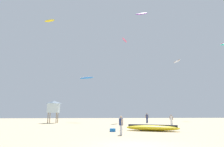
{
  "coord_description": "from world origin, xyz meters",
  "views": [
    {
      "loc": [
        -2.36,
        -11.3,
        1.84
      ],
      "look_at": [
        0.0,
        16.3,
        7.56
      ],
      "focal_mm": 30.69,
      "sensor_mm": 36.0,
      "label": 1
    }
  ],
  "objects_px": {
    "person_midground": "(171,119)",
    "kite_aloft_1": "(125,40)",
    "kite_aloft_3": "(50,21)",
    "kite_aloft_0": "(141,14)",
    "lifeguard_tower": "(54,106)",
    "kite_aloft_5": "(87,78)",
    "kite_grounded_near": "(152,128)",
    "person_foreground": "(121,124)",
    "person_left": "(147,117)",
    "kite_aloft_2": "(177,61)",
    "cooler_box": "(113,130)"
  },
  "relations": [
    {
      "from": "cooler_box",
      "to": "kite_aloft_3",
      "type": "height_order",
      "value": "kite_aloft_3"
    },
    {
      "from": "kite_aloft_1",
      "to": "kite_aloft_5",
      "type": "relative_size",
      "value": 0.9
    },
    {
      "from": "person_midground",
      "to": "kite_aloft_5",
      "type": "relative_size",
      "value": 0.43
    },
    {
      "from": "person_midground",
      "to": "kite_grounded_near",
      "type": "xyz_separation_m",
      "value": [
        -6.2,
        -10.27,
        -0.6
      ]
    },
    {
      "from": "kite_aloft_0",
      "to": "kite_aloft_3",
      "type": "xyz_separation_m",
      "value": [
        -22.03,
        10.82,
        2.93
      ]
    },
    {
      "from": "kite_aloft_1",
      "to": "kite_aloft_3",
      "type": "bearing_deg",
      "value": 170.48
    },
    {
      "from": "person_foreground",
      "to": "kite_aloft_3",
      "type": "xyz_separation_m",
      "value": [
        -14.72,
        30.9,
        24.8
      ]
    },
    {
      "from": "kite_aloft_1",
      "to": "kite_aloft_5",
      "type": "xyz_separation_m",
      "value": [
        -9.06,
        -1.3,
        -9.97
      ]
    },
    {
      "from": "lifeguard_tower",
      "to": "kite_grounded_near",
      "type": "bearing_deg",
      "value": -51.82
    },
    {
      "from": "kite_aloft_1",
      "to": "lifeguard_tower",
      "type": "bearing_deg",
      "value": -155.87
    },
    {
      "from": "lifeguard_tower",
      "to": "kite_aloft_5",
      "type": "distance_m",
      "value": 10.39
    },
    {
      "from": "lifeguard_tower",
      "to": "kite_aloft_3",
      "type": "distance_m",
      "value": 25.17
    },
    {
      "from": "kite_aloft_3",
      "to": "kite_aloft_5",
      "type": "bearing_deg",
      "value": -23.69
    },
    {
      "from": "kite_aloft_3",
      "to": "kite_aloft_0",
      "type": "bearing_deg",
      "value": -26.16
    },
    {
      "from": "kite_aloft_2",
      "to": "kite_aloft_3",
      "type": "height_order",
      "value": "kite_aloft_3"
    },
    {
      "from": "person_midground",
      "to": "kite_aloft_1",
      "type": "xyz_separation_m",
      "value": [
        -5.18,
        14.14,
        18.76
      ]
    },
    {
      "from": "kite_grounded_near",
      "to": "kite_aloft_5",
      "type": "distance_m",
      "value": 26.2
    },
    {
      "from": "person_foreground",
      "to": "person_left",
      "type": "distance_m",
      "value": 20.81
    },
    {
      "from": "person_foreground",
      "to": "kite_aloft_2",
      "type": "relative_size",
      "value": 0.5
    },
    {
      "from": "person_foreground",
      "to": "kite_aloft_5",
      "type": "distance_m",
      "value": 28.1
    },
    {
      "from": "person_midground",
      "to": "person_left",
      "type": "bearing_deg",
      "value": 48.27
    },
    {
      "from": "person_midground",
      "to": "kite_aloft_2",
      "type": "relative_size",
      "value": 0.5
    },
    {
      "from": "person_midground",
      "to": "cooler_box",
      "type": "height_order",
      "value": "person_midground"
    },
    {
      "from": "kite_grounded_near",
      "to": "kite_aloft_2",
      "type": "height_order",
      "value": "kite_aloft_2"
    },
    {
      "from": "kite_aloft_3",
      "to": "kite_aloft_5",
      "type": "relative_size",
      "value": 0.87
    },
    {
      "from": "kite_aloft_1",
      "to": "kite_aloft_3",
      "type": "height_order",
      "value": "kite_aloft_3"
    },
    {
      "from": "lifeguard_tower",
      "to": "kite_aloft_1",
      "type": "relative_size",
      "value": 1.25
    },
    {
      "from": "person_left",
      "to": "lifeguard_tower",
      "type": "xyz_separation_m",
      "value": [
        -17.73,
        1.54,
        2.01
      ]
    },
    {
      "from": "person_left",
      "to": "kite_grounded_near",
      "type": "height_order",
      "value": "person_left"
    },
    {
      "from": "person_left",
      "to": "kite_aloft_2",
      "type": "relative_size",
      "value": 0.56
    },
    {
      "from": "person_midground",
      "to": "lifeguard_tower",
      "type": "bearing_deg",
      "value": 95.9
    },
    {
      "from": "kite_grounded_near",
      "to": "kite_aloft_3",
      "type": "distance_m",
      "value": 41.84
    },
    {
      "from": "person_foreground",
      "to": "person_left",
      "type": "relative_size",
      "value": 0.89
    },
    {
      "from": "kite_aloft_2",
      "to": "person_midground",
      "type": "bearing_deg",
      "value": -117.88
    },
    {
      "from": "kite_aloft_0",
      "to": "kite_aloft_2",
      "type": "bearing_deg",
      "value": 45.44
    },
    {
      "from": "kite_aloft_5",
      "to": "kite_aloft_0",
      "type": "bearing_deg",
      "value": -28.28
    },
    {
      "from": "person_midground",
      "to": "lifeguard_tower",
      "type": "height_order",
      "value": "lifeguard_tower"
    },
    {
      "from": "person_foreground",
      "to": "cooler_box",
      "type": "bearing_deg",
      "value": 83.16
    },
    {
      "from": "kite_aloft_2",
      "to": "kite_aloft_5",
      "type": "bearing_deg",
      "value": -164.07
    },
    {
      "from": "kite_aloft_5",
      "to": "kite_aloft_3",
      "type": "bearing_deg",
      "value": 156.31
    },
    {
      "from": "person_midground",
      "to": "kite_aloft_3",
      "type": "relative_size",
      "value": 0.49
    },
    {
      "from": "person_midground",
      "to": "lifeguard_tower",
      "type": "relative_size",
      "value": 0.38
    },
    {
      "from": "lifeguard_tower",
      "to": "kite_aloft_5",
      "type": "xyz_separation_m",
      "value": [
        5.89,
        5.4,
        6.65
      ]
    },
    {
      "from": "lifeguard_tower",
      "to": "kite_aloft_0",
      "type": "height_order",
      "value": "kite_aloft_0"
    },
    {
      "from": "kite_grounded_near",
      "to": "kite_aloft_2",
      "type": "distance_m",
      "value": 37.94
    },
    {
      "from": "lifeguard_tower",
      "to": "kite_aloft_2",
      "type": "xyz_separation_m",
      "value": [
        30.66,
        12.47,
        13.03
      ]
    },
    {
      "from": "kite_grounded_near",
      "to": "lifeguard_tower",
      "type": "height_order",
      "value": "lifeguard_tower"
    },
    {
      "from": "person_left",
      "to": "kite_grounded_near",
      "type": "xyz_separation_m",
      "value": [
        -3.81,
        -16.17,
        -0.73
      ]
    },
    {
      "from": "person_foreground",
      "to": "kite_aloft_3",
      "type": "bearing_deg",
      "value": 98.66
    },
    {
      "from": "person_left",
      "to": "person_foreground",
      "type": "bearing_deg",
      "value": -30.72
    }
  ]
}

